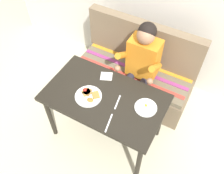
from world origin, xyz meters
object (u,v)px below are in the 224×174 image
at_px(person, 141,63).
at_px(napkin, 106,76).
at_px(knife, 109,123).
at_px(couch, 135,74).
at_px(table, 105,102).
at_px(plate_breakfast, 89,96).
at_px(plate_eggs, 146,107).
at_px(fork, 117,102).

distance_m(person, napkin, 0.42).
bearing_deg(person, knife, -85.59).
bearing_deg(couch, napkin, -102.71).
height_order(table, knife, knife).
bearing_deg(napkin, plate_breakfast, -93.98).
distance_m(couch, plate_breakfast, 0.94).
relative_size(person, plate_breakfast, 4.56).
distance_m(plate_eggs, fork, 0.28).
xyz_separation_m(table, fork, (0.14, -0.00, 0.08)).
xyz_separation_m(couch, napkin, (-0.12, -0.52, 0.40)).
height_order(plate_eggs, fork, plate_eggs).
relative_size(couch, plate_eggs, 6.71).
xyz_separation_m(napkin, knife, (0.30, -0.49, -0.00)).
bearing_deg(plate_breakfast, person, 68.62).
bearing_deg(plate_eggs, couch, 120.58).
relative_size(table, knife, 6.00).
height_order(napkin, fork, napkin).
distance_m(person, plate_eggs, 0.59).
height_order(table, plate_eggs, plate_eggs).
distance_m(table, fork, 0.17).
relative_size(couch, person, 1.19).
height_order(napkin, knife, napkin).
relative_size(plate_eggs, napkin, 1.75).
bearing_deg(table, person, 78.52).
bearing_deg(fork, plate_eggs, 5.34).
bearing_deg(plate_eggs, person, 119.22).
height_order(table, napkin, napkin).
bearing_deg(person, plate_eggs, -60.78).
relative_size(table, plate_eggs, 5.59).
bearing_deg(napkin, knife, -58.12).
xyz_separation_m(plate_breakfast, knife, (0.32, -0.17, -0.01)).
relative_size(table, napkin, 9.76).
height_order(table, couch, couch).
height_order(plate_eggs, knife, plate_eggs).
distance_m(couch, napkin, 0.67).
height_order(person, napkin, person).
relative_size(table, plate_breakfast, 4.52).
height_order(person, plate_breakfast, person).
bearing_deg(couch, plate_eggs, -59.42).
relative_size(plate_breakfast, knife, 1.33).
distance_m(table, plate_eggs, 0.43).
xyz_separation_m(plate_breakfast, plate_eggs, (0.55, 0.14, -0.00)).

